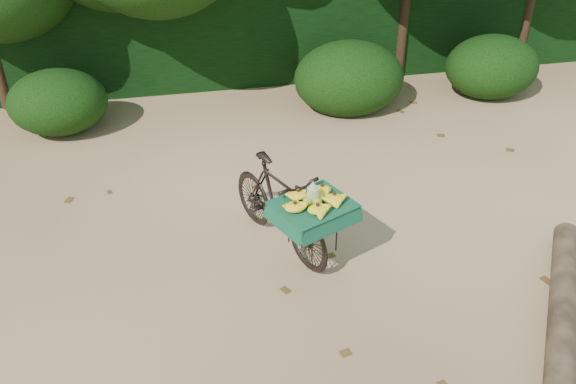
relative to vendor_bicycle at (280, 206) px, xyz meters
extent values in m
plane|color=tan|center=(0.31, -0.87, -0.54)|extent=(80.00, 80.00, 0.00)
imported|color=black|center=(-0.01, 0.02, -0.02)|extent=(1.14, 1.78, 1.04)
cube|color=black|center=(0.23, -0.53, 0.32)|extent=(0.53, 0.57, 0.03)
cube|color=#155033|center=(0.23, -0.53, 0.33)|extent=(0.94, 0.87, 0.01)
ellipsoid|color=olive|center=(0.30, -0.50, 0.39)|extent=(0.10, 0.08, 0.11)
ellipsoid|color=olive|center=(0.21, -0.47, 0.39)|extent=(0.10, 0.08, 0.11)
ellipsoid|color=olive|center=(0.17, -0.56, 0.39)|extent=(0.10, 0.08, 0.11)
ellipsoid|color=olive|center=(0.26, -0.58, 0.39)|extent=(0.10, 0.08, 0.11)
cylinder|color=#EAE5C6|center=(0.23, -0.52, 0.44)|extent=(0.12, 0.12, 0.16)
cylinder|color=brown|center=(2.14, -2.15, -0.40)|extent=(2.31, 3.23, 0.27)
cube|color=black|center=(0.31, 5.43, 0.36)|extent=(26.00, 1.80, 1.80)
camera|label=1|loc=(-1.05, -5.42, 3.71)|focal=38.00mm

